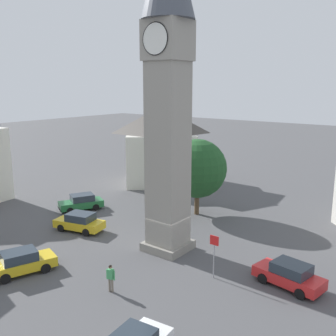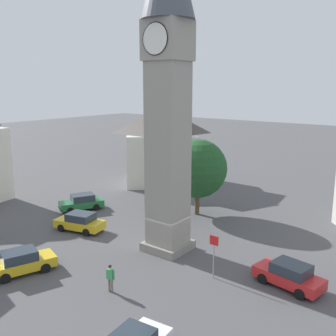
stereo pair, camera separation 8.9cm
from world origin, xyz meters
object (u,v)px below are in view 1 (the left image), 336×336
car_red_corner (80,222)px  pedestrian (111,276)px  building_hall_far (161,144)px  car_blue_kerb (81,202)px  car_white_side (289,275)px  road_sign (214,250)px  clock_tower (168,57)px  car_black_far (21,262)px  tree (197,169)px

car_red_corner → pedestrian: size_ratio=2.61×
car_red_corner → building_hall_far: bearing=105.6°
car_blue_kerb → car_red_corner: same height
car_white_side → pedestrian: (-8.07, -6.85, 0.25)m
road_sign → clock_tower: bearing=160.2°
car_black_far → tree: tree is taller
car_red_corner → car_black_far: (2.85, -7.19, 0.00)m
building_hall_far → road_sign: bearing=-44.3°
tree → road_sign: 12.60m
car_white_side → tree: tree is taller
clock_tower → pedestrian: 14.42m
car_black_far → pedestrian: pedestrian is taller
tree → building_hall_far: bearing=143.3°
pedestrian → road_sign: road_sign is taller
tree → building_hall_far: 12.66m
car_red_corner → car_white_side: 17.19m
building_hall_far → clock_tower: bearing=-50.5°
car_blue_kerb → road_sign: bearing=-13.4°
car_white_side → tree: bearing=145.8°
pedestrian → building_hall_far: size_ratio=0.15×
car_blue_kerb → clock_tower: bearing=-10.7°
car_black_far → building_hall_far: size_ratio=0.39×
pedestrian → tree: (-3.66, 14.81, 3.35)m
car_blue_kerb → car_black_far: same height
clock_tower → pedestrian: bearing=-81.8°
car_white_side → pedestrian: pedestrian is taller
car_red_corner → tree: 11.46m
building_hall_far → car_white_side: bearing=-35.4°
tree → road_sign: size_ratio=2.53×
car_red_corner → road_sign: bearing=-1.4°
clock_tower → car_black_far: (-5.23, -8.64, -12.91)m
car_black_far → building_hall_far: building_hall_far is taller
car_blue_kerb → car_white_side: same height
car_red_corner → tree: size_ratio=0.62×
pedestrian → road_sign: 6.47m
car_blue_kerb → pedestrian: pedestrian is taller
car_red_corner → building_hall_far: (-4.75, 17.02, 4.01)m
tree → clock_tower: bearing=-71.4°
car_red_corner → car_black_far: size_ratio=0.99×
car_white_side → car_black_far: same height
car_blue_kerb → tree: size_ratio=0.63×
tree → road_sign: bearing=-52.1°
car_blue_kerb → tree: (9.58, 5.67, 3.60)m
car_white_side → tree: (-11.73, 7.96, 3.60)m
road_sign → building_hall_far: bearing=135.7°
car_blue_kerb → car_black_far: bearing=-57.3°
car_red_corner → road_sign: 13.03m
car_blue_kerb → car_red_corner: bearing=-42.1°
building_hall_far → road_sign: building_hall_far is taller
pedestrian → building_hall_far: 26.56m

